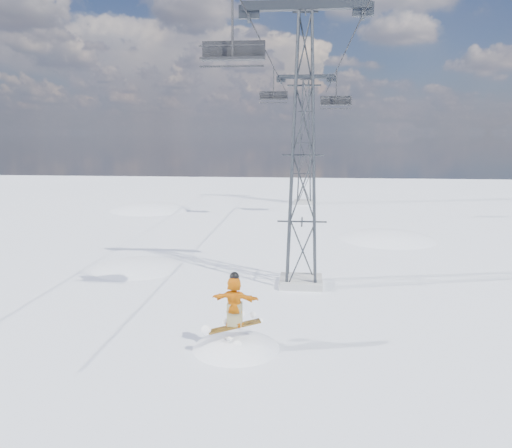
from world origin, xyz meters
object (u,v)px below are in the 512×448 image
object	(u,v)px
lift_tower_far	(305,143)
lift_chair_near	(233,52)
snowboarder_jump	(237,398)
lift_tower_near	(303,156)

from	to	relation	value
lift_tower_far	lift_chair_near	bearing A→B (deg)	-94.27
lift_tower_far	snowboarder_jump	xyz separation A→B (m)	(-1.88, -31.56, -7.12)
snowboarder_jump	lift_tower_far	bearing A→B (deg)	86.60
lift_tower_far	lift_chair_near	size ratio (longest dim) A/B	4.61
lift_tower_near	lift_tower_far	bearing A→B (deg)	90.00
lift_tower_far	snowboarder_jump	size ratio (longest dim) A/B	1.78
snowboarder_jump	lift_chair_near	bearing A→B (deg)	98.91
lift_tower_near	snowboarder_jump	xyz separation A→B (m)	(-1.88, -6.56, -7.12)
lift_tower_near	lift_chair_near	size ratio (longest dim) A/B	4.61
snowboarder_jump	lift_chair_near	world-z (taller)	lift_chair_near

